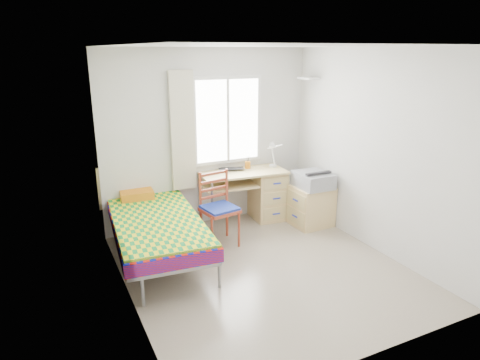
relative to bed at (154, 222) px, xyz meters
The scene contains 17 objects.
floor 1.51m from the bed, 40.88° to the right, with size 3.50×3.50×0.00m, color #BCAD93.
ceiling 2.57m from the bed, 40.88° to the right, with size 3.50×3.50×0.00m, color white.
wall_back 1.59m from the bed, 36.64° to the left, with size 3.20×3.20×0.00m, color silver.
wall_left 1.36m from the bed, 118.57° to the right, with size 3.50×3.50×0.00m, color silver.
wall_right 2.97m from the bed, 19.30° to the right, with size 3.50×3.50×0.00m, color silver.
window 1.93m from the bed, 29.52° to the left, with size 1.10×0.04×1.30m.
curtain 1.40m from the bed, 47.90° to the left, with size 0.35×0.05×1.70m, color beige.
floating_shelf 3.11m from the bed, 10.09° to the left, with size 0.20×0.32×0.03m, color white.
bed is the anchor object (origin of this frame).
desk 1.94m from the bed, 15.84° to the left, with size 1.34×0.70×0.81m.
chair 0.90m from the bed, ahead, with size 0.50×0.50×1.01m.
cabinet 2.40m from the bed, ahead, with size 0.58×0.51×0.61m.
printer 2.41m from the bed, ahead, with size 0.47×0.54×0.23m.
laptop 1.55m from the bed, 24.16° to the left, with size 0.38×0.24×0.03m, color black.
pen_cup 1.83m from the bed, 21.61° to the left, with size 0.08×0.08×0.11m, color orange.
task_lamp 2.14m from the bed, 12.75° to the left, with size 0.24×0.33×0.44m.
book 1.42m from the bed, 21.26° to the left, with size 0.18×0.25×0.02m, color gray.
Camera 1 is at (-2.30, -4.07, 2.56)m, focal length 32.00 mm.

